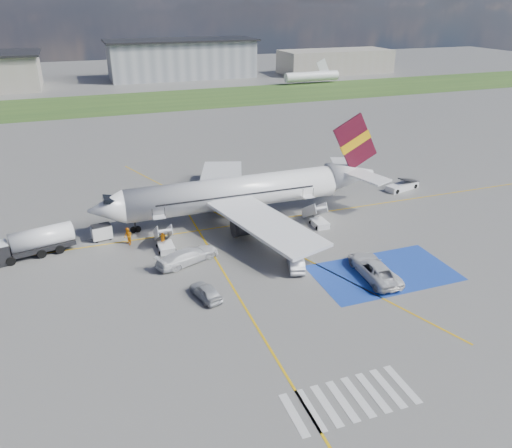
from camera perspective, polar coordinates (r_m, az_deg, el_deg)
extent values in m
plane|color=#60605E|center=(50.31, 2.29, -5.40)|extent=(400.00, 400.00, 0.00)
cube|color=#2D4C1E|center=(138.62, -13.03, 13.42)|extent=(400.00, 30.00, 0.01)
cube|color=gold|center=(60.35, -1.99, -0.06)|extent=(120.00, 0.20, 0.01)
cube|color=gold|center=(41.01, 1.02, -13.14)|extent=(0.20, 60.00, 0.01)
cube|color=gold|center=(60.35, -1.99, -0.06)|extent=(20.71, 56.45, 0.01)
cube|color=#1B3DA3|center=(51.57, 14.40, -5.42)|extent=(14.00, 8.00, 0.01)
cube|color=silver|center=(35.19, 4.36, -20.93)|extent=(0.60, 4.00, 0.01)
cube|color=silver|center=(35.57, 6.25, -20.40)|extent=(0.60, 4.00, 0.01)
cube|color=silver|center=(36.00, 8.07, -19.86)|extent=(0.60, 4.00, 0.01)
cube|color=silver|center=(36.45, 9.85, -19.32)|extent=(0.60, 4.00, 0.01)
cube|color=silver|center=(36.94, 11.56, -18.78)|extent=(0.60, 4.00, 0.01)
cube|color=silver|center=(37.46, 13.22, -18.24)|extent=(0.60, 4.00, 0.01)
cube|color=silver|center=(38.01, 14.83, -17.69)|extent=(0.60, 4.00, 0.01)
cube|color=silver|center=(38.60, 16.37, -17.16)|extent=(0.60, 4.00, 0.01)
cube|color=gray|center=(180.13, -8.48, 18.11)|extent=(48.00, 18.00, 12.00)
cube|color=gray|center=(192.85, 9.04, 17.88)|extent=(40.00, 16.00, 8.00)
cylinder|color=white|center=(60.81, -2.62, 3.58)|extent=(26.00, 3.90, 3.90)
cone|color=white|center=(58.48, -16.78, 1.65)|extent=(4.00, 3.90, 3.90)
cube|color=black|center=(58.12, -16.32, 2.69)|extent=(1.67, 1.90, 0.82)
cone|color=white|center=(66.98, 10.76, 5.53)|extent=(6.50, 3.90, 3.90)
cube|color=white|center=(53.92, 1.13, 0.10)|extent=(9.86, 15.95, 1.40)
cube|color=white|center=(68.95, -3.96, 5.57)|extent=(9.86, 15.95, 1.40)
cylinder|color=#38383A|center=(56.67, -0.88, -0.20)|extent=(3.40, 2.10, 2.10)
cylinder|color=#38383A|center=(66.54, -4.05, 3.58)|extent=(3.40, 2.10, 2.10)
cube|color=#500D1D|center=(65.87, 11.29, 9.17)|extent=(6.62, 0.30, 7.45)
cube|color=#F8B60D|center=(65.87, 11.29, 9.17)|extent=(4.36, 0.40, 3.08)
cube|color=white|center=(64.49, 12.69, 5.27)|extent=(4.73, 5.95, 0.49)
cube|color=white|center=(69.67, 9.93, 6.94)|extent=(4.73, 5.95, 0.49)
cube|color=black|center=(58.94, -2.05, 3.27)|extent=(19.50, 0.04, 0.18)
cube|color=black|center=(62.44, -3.17, 4.48)|extent=(19.50, 0.04, 0.18)
cube|color=white|center=(55.89, -10.61, -0.95)|extent=(1.40, 3.73, 2.32)
cube|color=white|center=(57.18, -11.03, 0.77)|extent=(1.40, 1.00, 0.12)
cylinder|color=black|center=(56.88, -11.77, 1.18)|extent=(0.06, 0.06, 1.10)
cylinder|color=black|center=(57.06, -10.38, 1.37)|extent=(0.06, 0.06, 1.10)
cube|color=white|center=(54.94, -10.23, -2.66)|extent=(1.60, 2.40, 0.70)
cube|color=white|center=(61.11, 6.67, 1.58)|extent=(1.40, 3.73, 2.32)
cube|color=white|center=(62.29, 5.95, 3.11)|extent=(1.40, 1.00, 0.12)
cylinder|color=black|center=(61.81, 5.39, 3.50)|extent=(0.06, 0.06, 1.10)
cylinder|color=black|center=(62.39, 6.56, 3.65)|extent=(0.06, 0.06, 1.10)
cube|color=white|center=(60.25, 7.29, 0.06)|extent=(1.60, 2.40, 0.70)
cylinder|color=white|center=(57.58, -23.29, -1.39)|extent=(6.68, 3.53, 2.15)
cube|color=black|center=(58.02, -23.12, -2.35)|extent=(6.68, 3.53, 0.47)
cube|color=white|center=(58.91, -17.23, -0.88)|extent=(2.35, 1.62, 1.52)
cube|color=black|center=(58.58, -17.33, -0.16)|extent=(2.22, 1.50, 0.13)
cube|color=white|center=(74.45, 16.35, 4.13)|extent=(5.40, 2.93, 0.86)
cube|color=black|center=(75.16, 17.05, 4.84)|extent=(3.57, 2.07, 0.95)
imported|color=#AAACB1|center=(45.94, -5.75, -7.67)|extent=(2.62, 4.34, 1.38)
imported|color=#B1B3B9|center=(50.63, 4.55, -4.34)|extent=(2.67, 4.54, 1.42)
imported|color=silver|center=(50.30, 13.35, -4.70)|extent=(3.07, 5.97, 2.18)
imported|color=silver|center=(51.87, -7.80, -3.36)|extent=(5.63, 3.82, 2.04)
imported|color=orange|center=(55.58, -10.59, -1.68)|extent=(0.82, 0.76, 1.88)
imported|color=orange|center=(56.89, -14.42, -1.37)|extent=(1.04, 1.17, 1.98)
imported|color=orange|center=(55.80, 4.06, -1.16)|extent=(0.57, 1.18, 1.94)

